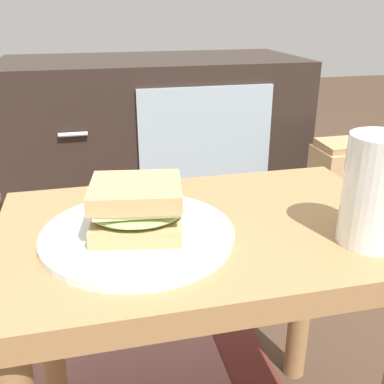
{
  "coord_description": "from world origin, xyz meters",
  "views": [
    {
      "loc": [
        -0.14,
        -0.54,
        0.74
      ],
      "look_at": [
        -0.02,
        0.0,
        0.51
      ],
      "focal_mm": 42.07,
      "sensor_mm": 36.0,
      "label": 1
    }
  ],
  "objects_px": {
    "beer_glass": "(376,192)",
    "plate": "(138,234)",
    "tv_cabinet": "(156,145)",
    "paper_bag": "(349,204)",
    "sandwich_front": "(137,208)"
  },
  "relations": [
    {
      "from": "plate",
      "to": "sandwich_front",
      "type": "bearing_deg",
      "value": 36.87
    },
    {
      "from": "tv_cabinet",
      "to": "beer_glass",
      "type": "distance_m",
      "value": 1.08
    },
    {
      "from": "plate",
      "to": "beer_glass",
      "type": "height_order",
      "value": "beer_glass"
    },
    {
      "from": "plate",
      "to": "sandwich_front",
      "type": "height_order",
      "value": "sandwich_front"
    },
    {
      "from": "sandwich_front",
      "to": "paper_bag",
      "type": "relative_size",
      "value": 0.36
    },
    {
      "from": "sandwich_front",
      "to": "paper_bag",
      "type": "height_order",
      "value": "sandwich_front"
    },
    {
      "from": "tv_cabinet",
      "to": "paper_bag",
      "type": "relative_size",
      "value": 2.49
    },
    {
      "from": "sandwich_front",
      "to": "paper_bag",
      "type": "distance_m",
      "value": 0.94
    },
    {
      "from": "tv_cabinet",
      "to": "sandwich_front",
      "type": "relative_size",
      "value": 6.93
    },
    {
      "from": "tv_cabinet",
      "to": "sandwich_front",
      "type": "bearing_deg",
      "value": -100.0
    },
    {
      "from": "paper_bag",
      "to": "sandwich_front",
      "type": "bearing_deg",
      "value": -140.6
    },
    {
      "from": "tv_cabinet",
      "to": "beer_glass",
      "type": "relative_size",
      "value": 6.84
    },
    {
      "from": "beer_glass",
      "to": "plate",
      "type": "bearing_deg",
      "value": 164.93
    },
    {
      "from": "tv_cabinet",
      "to": "paper_bag",
      "type": "bearing_deg",
      "value": -37.8
    },
    {
      "from": "sandwich_front",
      "to": "beer_glass",
      "type": "bearing_deg",
      "value": -15.07
    }
  ]
}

